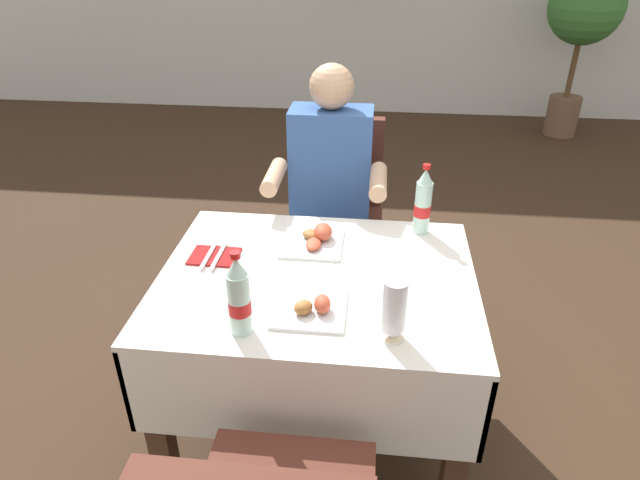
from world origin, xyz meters
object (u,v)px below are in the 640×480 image
at_px(main_dining_table, 317,316).
at_px(potted_plant_corner, 584,19).
at_px(plate_far_diner, 316,239).
at_px(cola_bottle_primary, 423,203).
at_px(cola_bottle_secondary, 239,298).
at_px(napkin_cutlery_set, 214,256).
at_px(beer_glass_left, 394,308).
at_px(chair_far_diner_seat, 336,212).
at_px(plate_near_camera, 312,307).
at_px(seated_diner_far, 329,191).

xyz_separation_m(main_dining_table, potted_plant_corner, (1.90, 3.78, 0.48)).
distance_m(plate_far_diner, potted_plant_corner, 4.07).
xyz_separation_m(cola_bottle_primary, potted_plant_corner, (1.54, 3.44, 0.19)).
distance_m(cola_bottle_primary, cola_bottle_secondary, 0.85).
bearing_deg(main_dining_table, napkin_cutlery_set, 168.55).
bearing_deg(potted_plant_corner, plate_far_diner, -118.35).
relative_size(beer_glass_left, cola_bottle_secondary, 0.74).
relative_size(main_dining_table, cola_bottle_primary, 3.85).
bearing_deg(potted_plant_corner, napkin_cutlery_set, -121.55).
height_order(chair_far_diner_seat, potted_plant_corner, potted_plant_corner).
bearing_deg(plate_near_camera, beer_glass_left, -22.00).
height_order(main_dining_table, napkin_cutlery_set, napkin_cutlery_set).
distance_m(plate_near_camera, beer_glass_left, 0.28).
bearing_deg(plate_near_camera, cola_bottle_secondary, -149.56).
height_order(plate_near_camera, napkin_cutlery_set, plate_near_camera).
bearing_deg(cola_bottle_primary, plate_near_camera, -122.86).
relative_size(main_dining_table, plate_near_camera, 4.81).
bearing_deg(napkin_cutlery_set, beer_glass_left, -30.99).
bearing_deg(plate_near_camera, cola_bottle_primary, 57.14).
bearing_deg(main_dining_table, beer_glass_left, -50.13).
height_order(cola_bottle_secondary, napkin_cutlery_set, cola_bottle_secondary).
height_order(seated_diner_far, cola_bottle_primary, seated_diner_far).
bearing_deg(cola_bottle_secondary, chair_far_diner_seat, 80.78).
bearing_deg(cola_bottle_primary, plate_far_diner, -160.47).
bearing_deg(beer_glass_left, plate_far_diner, 118.72).
bearing_deg(plate_near_camera, seated_diner_far, 91.98).
relative_size(chair_far_diner_seat, beer_glass_left, 4.92).
distance_m(seated_diner_far, plate_near_camera, 0.91).
bearing_deg(seated_diner_far, main_dining_table, -88.05).
xyz_separation_m(chair_far_diner_seat, plate_near_camera, (0.01, -1.02, 0.19)).
bearing_deg(beer_glass_left, main_dining_table, 129.87).
relative_size(plate_near_camera, napkin_cutlery_set, 1.16).
xyz_separation_m(cola_bottle_primary, napkin_cutlery_set, (-0.74, -0.27, -0.12)).
relative_size(chair_far_diner_seat, seated_diner_far, 0.77).
distance_m(cola_bottle_secondary, potted_plant_corner, 4.60).
distance_m(cola_bottle_primary, potted_plant_corner, 3.77).
relative_size(main_dining_table, napkin_cutlery_set, 5.58).
relative_size(plate_near_camera, potted_plant_corner, 0.15).
height_order(beer_glass_left, napkin_cutlery_set, beer_glass_left).
height_order(seated_diner_far, beer_glass_left, seated_diner_far).
xyz_separation_m(chair_far_diner_seat, napkin_cutlery_set, (-0.37, -0.74, 0.18)).
bearing_deg(cola_bottle_secondary, seated_diner_far, 81.13).
bearing_deg(cola_bottle_primary, seated_diner_far, 136.82).
relative_size(cola_bottle_secondary, potted_plant_corner, 0.18).
distance_m(seated_diner_far, beer_glass_left, 1.05).
xyz_separation_m(main_dining_table, cola_bottle_primary, (0.36, 0.35, 0.29)).
bearing_deg(chair_far_diner_seat, potted_plant_corner, 57.35).
bearing_deg(cola_bottle_secondary, napkin_cutlery_set, 116.17).
xyz_separation_m(cola_bottle_primary, cola_bottle_secondary, (-0.54, -0.66, -0.00)).
distance_m(plate_near_camera, cola_bottle_secondary, 0.24).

